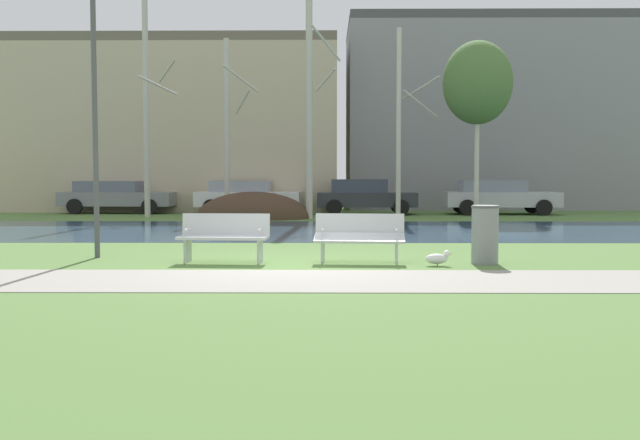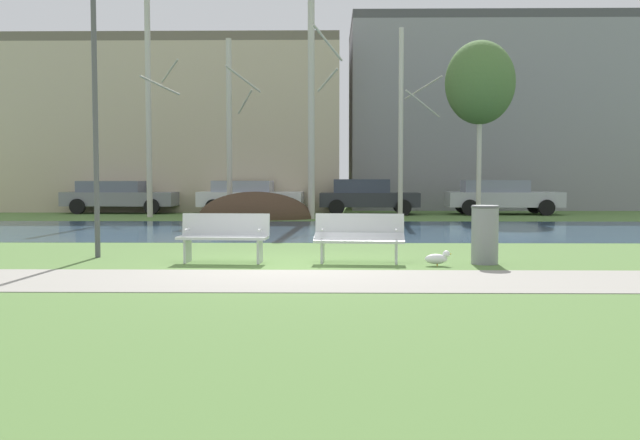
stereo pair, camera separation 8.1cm
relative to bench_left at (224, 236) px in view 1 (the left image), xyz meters
name	(u,v)px [view 1 (the left image)]	position (x,y,z in m)	size (l,w,h in m)	color
ground_plane	(307,227)	(1.21, 9.39, -0.47)	(120.00, 120.00, 0.00)	#517538
paved_path_strip	(284,280)	(1.21, -2.27, -0.47)	(60.00, 2.32, 0.01)	gray
river_band	(305,230)	(1.21, 7.91, -0.47)	(80.00, 8.16, 0.01)	#33516B
soil_mound	(253,218)	(-0.89, 13.75, -0.47)	(4.26, 2.77, 2.00)	#423021
bench_left	(224,236)	(0.00, 0.00, 0.00)	(1.63, 0.66, 0.87)	silver
bench_right	(360,236)	(2.43, 0.00, 0.00)	(1.63, 0.66, 0.87)	silver
trash_bin	(485,234)	(4.63, -0.16, 0.06)	(0.49, 0.49, 1.03)	gray
seagull	(438,258)	(3.76, -0.48, -0.34)	(0.47, 0.17, 0.27)	white
streetlamp	(94,60)	(-2.53, 0.76, 3.25)	(0.32, 0.32, 5.61)	#4C4C51
birch_far_left	(147,99)	(-5.01, 14.62, 4.01)	(1.34, 2.42, 8.88)	#BCB7A8
birch_left	(228,126)	(-1.96, 14.76, 3.00)	(1.35, 2.13, 6.79)	#BCB7A8
birch_center_left	(310,97)	(1.21, 13.58, 3.98)	(1.28, 2.13, 8.78)	#BCB7A8
birch_center	(400,122)	(4.58, 14.32, 3.14)	(1.60, 2.95, 7.08)	beige
birch_center_right	(478,83)	(7.58, 14.92, 4.64)	(2.65, 2.65, 6.72)	beige
parked_van_nearest_grey	(116,196)	(-7.11, 17.62, 0.27)	(4.78, 2.13, 1.37)	slate
parked_sedan_second_white	(247,196)	(-1.51, 17.15, 0.27)	(4.36, 2.21, 1.38)	silver
parked_hatch_third_dark	(365,196)	(3.39, 16.84, 0.29)	(4.10, 2.18, 1.44)	#282B30
parked_wagon_fourth_silver	(498,196)	(8.89, 16.85, 0.28)	(4.65, 2.21, 1.41)	#B2B5BC
building_beige_block	(179,130)	(-5.46, 22.77, 3.40)	(15.43, 9.41, 7.75)	#BCAD8E
building_grey_warehouse	(510,117)	(11.00, 23.51, 4.07)	(16.24, 7.11, 9.08)	gray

